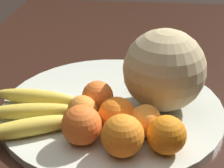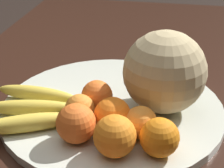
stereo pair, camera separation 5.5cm
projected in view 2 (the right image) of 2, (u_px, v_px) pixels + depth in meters
kitchen_table at (120, 145)px, 0.81m from camera, size 1.66×0.90×0.70m
fruit_bowl at (112, 108)px, 0.77m from camera, size 0.46×0.46×0.02m
melon at (165, 72)px, 0.72m from camera, size 0.16×0.16×0.16m
banana_bunch at (32, 108)px, 0.73m from camera, size 0.18×0.20×0.03m
orange_front_left at (160, 137)px, 0.61m from camera, size 0.07×0.07×0.07m
orange_front_right at (110, 115)px, 0.67m from camera, size 0.07×0.07×0.07m
orange_mid_center at (97, 96)px, 0.74m from camera, size 0.06×0.06×0.06m
orange_back_left at (76, 123)px, 0.65m from camera, size 0.07×0.07×0.07m
orange_back_right at (80, 109)px, 0.70m from camera, size 0.06×0.06×0.06m
orange_top_small at (115, 136)px, 0.61m from camera, size 0.07×0.07×0.07m
orange_side_extra at (141, 122)px, 0.66m from camera, size 0.06×0.06×0.06m
produce_tag at (133, 121)px, 0.72m from camera, size 0.09×0.06×0.00m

